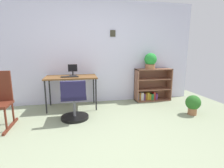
{
  "coord_description": "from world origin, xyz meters",
  "views": [
    {
      "loc": [
        -0.33,
        -2.07,
        1.28
      ],
      "look_at": [
        0.39,
        1.48,
        0.56
      ],
      "focal_mm": 27.35,
      "sensor_mm": 36.0,
      "label": 1
    }
  ],
  "objects_px": {
    "monitor": "(73,70)",
    "potted_plant_floor": "(193,104)",
    "potted_plant_on_shelf": "(150,61)",
    "bookshelf_low": "(151,86)",
    "keyboard": "(70,77)",
    "office_chair": "(74,103)",
    "desk": "(71,79)"
  },
  "relations": [
    {
      "from": "monitor",
      "to": "potted_plant_on_shelf",
      "type": "bearing_deg",
      "value": 2.3
    },
    {
      "from": "office_chair",
      "to": "keyboard",
      "type": "bearing_deg",
      "value": 97.87
    },
    {
      "from": "keyboard",
      "to": "office_chair",
      "type": "relative_size",
      "value": 0.48
    },
    {
      "from": "bookshelf_low",
      "to": "potted_plant_on_shelf",
      "type": "xyz_separation_m",
      "value": [
        -0.09,
        -0.06,
        0.65
      ]
    },
    {
      "from": "monitor",
      "to": "office_chair",
      "type": "xyz_separation_m",
      "value": [
        0.02,
        -0.8,
        -0.51
      ]
    },
    {
      "from": "monitor",
      "to": "keyboard",
      "type": "height_order",
      "value": "monitor"
    },
    {
      "from": "office_chair",
      "to": "potted_plant_on_shelf",
      "type": "distance_m",
      "value": 2.17
    },
    {
      "from": "keyboard",
      "to": "potted_plant_on_shelf",
      "type": "bearing_deg",
      "value": 8.03
    },
    {
      "from": "potted_plant_on_shelf",
      "to": "potted_plant_floor",
      "type": "bearing_deg",
      "value": -66.68
    },
    {
      "from": "desk",
      "to": "keyboard",
      "type": "relative_size",
      "value": 2.99
    },
    {
      "from": "desk",
      "to": "monitor",
      "type": "height_order",
      "value": "monitor"
    },
    {
      "from": "potted_plant_floor",
      "to": "office_chair",
      "type": "bearing_deg",
      "value": 174.95
    },
    {
      "from": "potted_plant_on_shelf",
      "to": "potted_plant_floor",
      "type": "xyz_separation_m",
      "value": [
        0.47,
        -1.08,
        -0.8
      ]
    },
    {
      "from": "desk",
      "to": "bookshelf_low",
      "type": "distance_m",
      "value": 2.04
    },
    {
      "from": "monitor",
      "to": "potted_plant_floor",
      "type": "xyz_separation_m",
      "value": [
        2.35,
        -1.01,
        -0.61
      ]
    },
    {
      "from": "monitor",
      "to": "potted_plant_floor",
      "type": "distance_m",
      "value": 2.63
    },
    {
      "from": "keyboard",
      "to": "potted_plant_on_shelf",
      "type": "relative_size",
      "value": 0.94
    },
    {
      "from": "bookshelf_low",
      "to": "potted_plant_on_shelf",
      "type": "distance_m",
      "value": 0.66
    },
    {
      "from": "office_chair",
      "to": "potted_plant_on_shelf",
      "type": "xyz_separation_m",
      "value": [
        1.86,
        0.88,
        0.7
      ]
    },
    {
      "from": "keyboard",
      "to": "office_chair",
      "type": "xyz_separation_m",
      "value": [
        0.08,
        -0.6,
        -0.39
      ]
    },
    {
      "from": "monitor",
      "to": "office_chair",
      "type": "height_order",
      "value": "monitor"
    },
    {
      "from": "potted_plant_floor",
      "to": "desk",
      "type": "bearing_deg",
      "value": 158.93
    },
    {
      "from": "monitor",
      "to": "keyboard",
      "type": "xyz_separation_m",
      "value": [
        -0.06,
        -0.2,
        -0.11
      ]
    },
    {
      "from": "keyboard",
      "to": "monitor",
      "type": "bearing_deg",
      "value": 72.57
    },
    {
      "from": "potted_plant_on_shelf",
      "to": "keyboard",
      "type": "bearing_deg",
      "value": -171.97
    },
    {
      "from": "potted_plant_floor",
      "to": "keyboard",
      "type": "bearing_deg",
      "value": 161.42
    },
    {
      "from": "bookshelf_low",
      "to": "potted_plant_floor",
      "type": "xyz_separation_m",
      "value": [
        0.38,
        -1.14,
        -0.14
      ]
    },
    {
      "from": "office_chair",
      "to": "bookshelf_low",
      "type": "distance_m",
      "value": 2.16
    },
    {
      "from": "potted_plant_floor",
      "to": "potted_plant_on_shelf",
      "type": "bearing_deg",
      "value": 113.32
    },
    {
      "from": "monitor",
      "to": "bookshelf_low",
      "type": "xyz_separation_m",
      "value": [
        1.97,
        0.13,
        -0.47
      ]
    },
    {
      "from": "desk",
      "to": "office_chair",
      "type": "height_order",
      "value": "office_chair"
    },
    {
      "from": "desk",
      "to": "potted_plant_on_shelf",
      "type": "distance_m",
      "value": 1.96
    }
  ]
}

